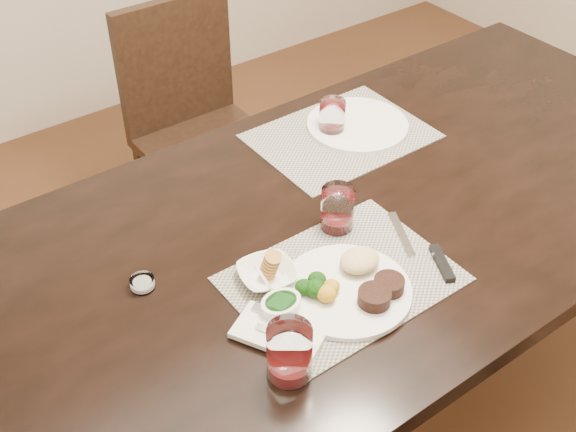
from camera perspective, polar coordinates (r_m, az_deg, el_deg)
ground_plane at (r=2.31m, az=5.90°, el=-13.33°), size 4.50×4.50×0.00m
dining_table at (r=1.82m, az=7.28°, el=-0.55°), size 2.00×1.00×0.75m
chair_far at (r=2.54m, az=-7.33°, el=7.60°), size 0.42×0.42×0.90m
placemat_near at (r=1.54m, az=4.28°, el=-4.98°), size 0.46×0.34×0.00m
placemat_far at (r=1.98m, az=4.20°, el=6.31°), size 0.46×0.34×0.00m
dinner_plate at (r=1.51m, az=5.10°, el=-5.47°), size 0.27×0.27×0.05m
napkin_fork at (r=1.43m, az=-0.74°, el=-9.18°), size 0.17×0.20×0.02m
steak_knife at (r=1.61m, az=11.29°, el=-3.11°), size 0.08×0.26×0.01m
cracker_bowl at (r=1.53m, az=-1.67°, el=-4.58°), size 0.14×0.14×0.05m
sauce_ramekin at (r=1.46m, az=-0.56°, el=-7.10°), size 0.09×0.13×0.07m
wine_glass_near at (r=1.64m, az=3.91°, el=0.44°), size 0.08×0.08×0.11m
far_plate at (r=2.01m, az=5.50°, el=7.19°), size 0.28×0.28×0.01m
wine_glass_far at (r=1.96m, az=3.50°, el=7.68°), size 0.07×0.07×0.10m
wine_glass_side at (r=1.34m, az=0.11°, el=-10.89°), size 0.08×0.08×0.12m
salt_cellar at (r=1.55m, az=-11.43°, el=-5.25°), size 0.05×0.05×0.02m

